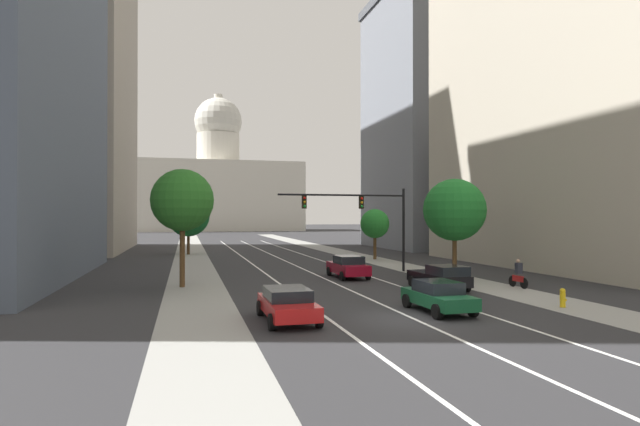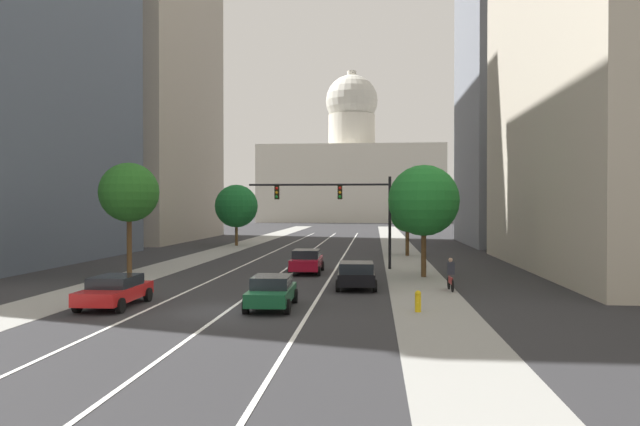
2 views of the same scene
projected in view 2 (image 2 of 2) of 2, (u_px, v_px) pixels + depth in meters
The scene contains 20 objects.
ground_plane at pixel (318, 246), 64.82m from camera, with size 400.00×400.00×0.00m, color #2B2B2D.
sidewalk_left at pixel (229, 249), 60.63m from camera, with size 3.48×130.00×0.01m, color gray.
sidewalk_right at pixel (400, 250), 59.05m from camera, with size 3.48×130.00×0.01m, color gray.
lane_stripe_left at pixel (260, 258), 50.20m from camera, with size 0.16×90.00×0.01m, color white.
lane_stripe_center at pixel (301, 258), 49.88m from camera, with size 0.16×90.00×0.01m, color white.
lane_stripe_right at pixel (342, 258), 49.57m from camera, with size 0.16×90.00×0.01m, color white.
office_tower_far_left at pixel (128, 39), 76.63m from camera, with size 18.55×27.62×51.53m.
office_tower_far_right at pixel (542, 89), 67.14m from camera, with size 17.64×19.29×35.14m.
capitol_building at pixel (352, 173), 160.15m from camera, with size 48.04×22.94×40.47m.
car_black at pixel (356, 274), 31.77m from camera, with size 2.22×4.57×1.48m.
car_green at pixel (272, 291), 25.73m from camera, with size 2.02×4.24×1.40m.
car_crimson at pixel (307, 261), 38.99m from camera, with size 2.10×4.62×1.55m.
car_red at pixel (115, 290), 26.09m from camera, with size 2.09×4.50×1.35m.
traffic_signal_mast at pixel (342, 202), 41.70m from camera, with size 10.03×0.39×6.45m.
fire_hydrant at pixel (418, 301), 24.76m from camera, with size 0.26×0.35×0.91m.
cyclist at pixel (451, 275), 30.88m from camera, with size 0.38×1.70×1.72m.
street_tree_near_right at pixel (424, 201), 36.89m from camera, with size 4.41×4.41×6.96m.
street_tree_near_left at pixel (129, 193), 37.94m from camera, with size 3.78×3.78×7.17m.
street_tree_far_right at pixel (407, 216), 52.38m from camera, with size 2.91×2.91×5.01m.
street_tree_mid_left at pixel (236, 206), 65.36m from camera, with size 4.70×4.70×6.71m.
Camera 2 is at (6.15, -24.47, 4.45)m, focal length 33.45 mm.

